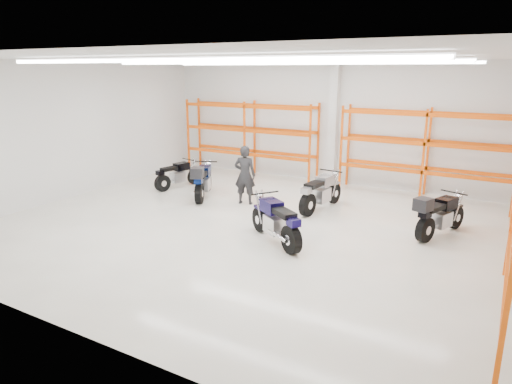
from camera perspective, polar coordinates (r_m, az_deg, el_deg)
The scene contains 11 objects.
ground at distance 12.61m, azimuth -0.07°, elevation -4.44°, with size 14.00×14.00×0.00m, color beige.
room_shell at distance 11.94m, azimuth -0.01°, elevation 10.61°, with size 14.02×12.02×4.51m.
motorcycle_main at distance 11.33m, azimuth 2.59°, elevation -3.84°, with size 2.04×1.48×1.16m.
motorcycle_back_a at distance 16.84m, azimuth -9.91°, elevation 2.03°, with size 0.82×2.02×1.00m.
motorcycle_back_b at distance 15.34m, azimuth -6.71°, elevation 1.33°, with size 1.29×2.27×1.24m.
motorcycle_back_c at distance 14.10m, azimuth 7.98°, elevation -0.16°, with size 0.81×2.34×1.15m.
motorcycle_back_d at distance 12.65m, azimuth 21.78°, elevation -2.79°, with size 1.11×2.23×1.18m.
standing_man at distance 14.57m, azimuth -1.40°, elevation 2.14°, with size 0.69×0.45×1.90m, color black.
structural_column at distance 17.29m, azimuth 9.63°, elevation 8.37°, with size 0.32×0.32×4.50m, color white.
pallet_racking_back_left at distance 18.49m, azimuth -0.81°, elevation 7.56°, with size 5.67×0.87×3.00m.
pallet_racking_back_right at distance 16.18m, azimuth 20.54°, elevation 5.51°, with size 5.67×0.87×3.00m.
Camera 1 is at (5.89, -10.32, 4.23)m, focal length 32.00 mm.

